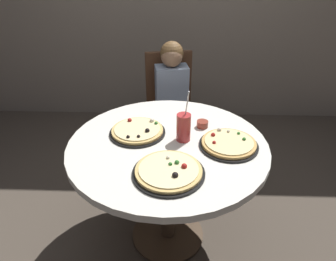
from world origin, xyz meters
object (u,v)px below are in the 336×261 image
diner_child (173,116)px  pizza_pepperoni (229,144)px  chair_wooden (170,102)px  pizza_cheese (169,171)px  soda_cup (184,127)px  dining_table (168,158)px  sauce_bowl (202,124)px  pizza_veggie (138,131)px

diner_child → pizza_pepperoni: 0.95m
chair_wooden → pizza_cheese: chair_wooden is taller
pizza_pepperoni → soda_cup: 0.26m
dining_table → soda_cup: soda_cup is taller
dining_table → sauce_bowl: sauce_bowl is taller
soda_cup → sauce_bowl: 0.20m
diner_child → pizza_veggie: bearing=-104.9°
pizza_veggie → sauce_bowl: (0.39, 0.09, 0.00)m
dining_table → soda_cup: size_ratio=3.67×
chair_wooden → pizza_veggie: chair_wooden is taller
chair_wooden → pizza_pepperoni: size_ratio=2.92×
pizza_cheese → pizza_pepperoni: bearing=38.5°
pizza_veggie → pizza_pepperoni: size_ratio=1.01×
chair_wooden → pizza_veggie: (-0.17, -0.91, 0.24)m
dining_table → soda_cup: 0.21m
pizza_veggie → pizza_pepperoni: (0.52, -0.12, -0.00)m
chair_wooden → pizza_veggie: bearing=-100.3°
pizza_veggie → soda_cup: 0.28m
pizza_pepperoni → soda_cup: bearing=166.8°
chair_wooden → diner_child: bearing=-81.0°
dining_table → chair_wooden: size_ratio=1.18×
diner_child → soda_cup: (0.07, -0.79, 0.35)m
diner_child → pizza_pepperoni: bearing=-69.1°
chair_wooden → sauce_bowl: bearing=-75.0°
dining_table → pizza_veggie: pizza_veggie is taller
pizza_veggie → sauce_bowl: bearing=13.1°
pizza_veggie → pizza_cheese: (0.20, -0.37, -0.00)m
pizza_pepperoni → soda_cup: soda_cup is taller
dining_table → sauce_bowl: (0.20, 0.19, 0.13)m
chair_wooden → pizza_veggie: 0.96m
diner_child → pizza_cheese: bearing=-89.9°
pizza_cheese → pizza_pepperoni: 0.41m
dining_table → chair_wooden: chair_wooden is taller
dining_table → pizza_veggie: 0.24m
pizza_veggie → pizza_pepperoni: pizza_veggie is taller
sauce_bowl → chair_wooden: bearing=105.0°
pizza_pepperoni → dining_table: bearing=176.0°
pizza_pepperoni → diner_child: bearing=110.9°
pizza_pepperoni → pizza_cheese: bearing=-141.5°
dining_table → pizza_cheese: 0.31m
dining_table → pizza_pepperoni: (0.34, -0.02, 0.12)m
chair_wooden → diner_child: 0.19m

